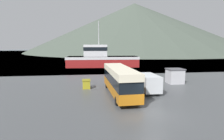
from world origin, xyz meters
TOP-DOWN VIEW (x-y plane):
  - ground_plane at (0.00, 0.00)m, footprint 400.00×400.00m
  - water_surface at (0.00, 141.78)m, footprint 240.00×240.00m
  - hill_backdrop at (38.14, 156.66)m, footprint 200.17×200.17m
  - tour_bus at (-2.07, 6.54)m, footprint 2.90×10.85m
  - delivery_van at (1.75, 7.56)m, footprint 2.18×6.00m
  - fishing_boat at (-2.42, 35.23)m, footprint 20.32×6.54m
  - storage_bin at (-6.19, 10.18)m, footprint 1.14×1.27m
  - dock_kiosk at (7.83, 11.85)m, footprint 2.56×2.30m
  - mooring_bollard at (2.05, 20.49)m, footprint 0.31×0.31m

SIDE VIEW (x-z plane):
  - ground_plane at x=0.00m, z-range 0.00..0.00m
  - water_surface at x=0.00m, z-range 0.00..0.00m
  - mooring_bollard at x=2.05m, z-range 0.04..0.90m
  - storage_bin at x=-6.19m, z-range 0.01..1.27m
  - dock_kiosk at x=7.83m, z-range 0.01..2.38m
  - delivery_van at x=1.75m, z-range 0.07..2.39m
  - tour_bus at x=-2.07m, z-range 0.20..3.58m
  - fishing_boat at x=-2.42m, z-range -4.00..8.63m
  - hill_backdrop at x=38.14m, z-range 0.00..46.16m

